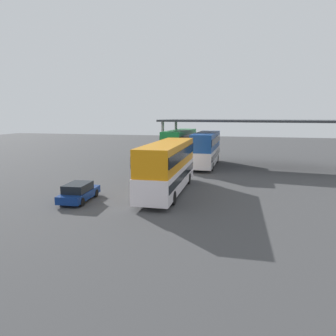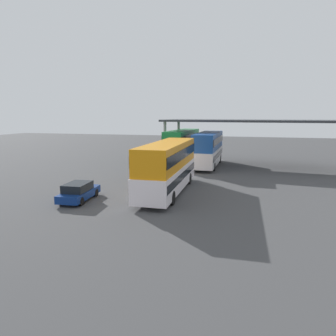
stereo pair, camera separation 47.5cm
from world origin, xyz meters
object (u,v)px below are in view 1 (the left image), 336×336
Objects in this scene: double_decker_main at (168,165)px; double_decker_mid_row at (206,148)px; parked_hatchback at (79,192)px; double_decker_near_canopy at (180,145)px.

double_decker_main is 13.76m from double_decker_mid_row.
double_decker_near_canopy is (3.27, 20.54, 1.64)m from parked_hatchback.
double_decker_near_canopy is at bearing 55.24° from double_decker_mid_row.
double_decker_mid_row reaches higher than parked_hatchback.
parked_hatchback is 0.39× the size of double_decker_near_canopy.
double_decker_main is 1.06× the size of double_decker_near_canopy.
parked_hatchback is 20.86m from double_decker_near_canopy.
parked_hatchback is at bearing 124.94° from double_decker_main.
parked_hatchback is at bearing 158.80° from double_decker_mid_row.
double_decker_near_canopy is 1.01× the size of double_decker_mid_row.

